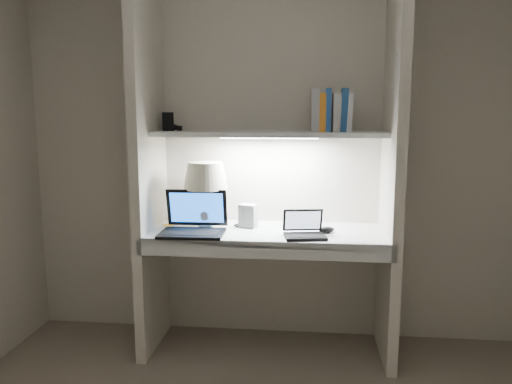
# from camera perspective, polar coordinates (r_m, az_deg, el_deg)

# --- Properties ---
(back_wall) EXTENTS (3.20, 0.01, 2.50)m
(back_wall) POSITION_cam_1_polar(r_m,az_deg,el_deg) (3.25, 1.74, 5.01)
(back_wall) COLOR beige
(back_wall) RESTS_ON floor
(alcove_panel_left) EXTENTS (0.06, 0.55, 2.50)m
(alcove_panel_left) POSITION_cam_1_polar(r_m,az_deg,el_deg) (3.12, -12.20, 4.65)
(alcove_panel_left) COLOR beige
(alcove_panel_left) RESTS_ON floor
(alcove_panel_right) EXTENTS (0.06, 0.55, 2.50)m
(alcove_panel_right) POSITION_cam_1_polar(r_m,az_deg,el_deg) (3.00, 15.41, 4.37)
(alcove_panel_right) COLOR beige
(alcove_panel_right) RESTS_ON floor
(desk) EXTENTS (1.40, 0.55, 0.04)m
(desk) POSITION_cam_1_polar(r_m,az_deg,el_deg) (3.05, 1.31, -4.76)
(desk) COLOR white
(desk) RESTS_ON alcove_panel_left
(desk_apron) EXTENTS (1.46, 0.03, 0.10)m
(desk_apron) POSITION_cam_1_polar(r_m,az_deg,el_deg) (2.81, 0.87, -6.61)
(desk_apron) COLOR silver
(desk_apron) RESTS_ON desk
(shelf) EXTENTS (1.40, 0.36, 0.03)m
(shelf) POSITION_cam_1_polar(r_m,az_deg,el_deg) (3.06, 1.50, 6.65)
(shelf) COLOR silver
(shelf) RESTS_ON back_wall
(strip_light) EXTENTS (0.60, 0.04, 0.02)m
(strip_light) POSITION_cam_1_polar(r_m,az_deg,el_deg) (3.06, 1.50, 6.24)
(strip_light) COLOR white
(strip_light) RESTS_ON shelf
(table_lamp) EXTENTS (0.28, 0.28, 0.41)m
(table_lamp) POSITION_cam_1_polar(r_m,az_deg,el_deg) (3.11, -5.78, 0.99)
(table_lamp) COLOR white
(table_lamp) RESTS_ON desk
(laptop_main) EXTENTS (0.38, 0.33, 0.25)m
(laptop_main) POSITION_cam_1_polar(r_m,az_deg,el_deg) (3.00, -7.11, -3.58)
(laptop_main) COLOR black
(laptop_main) RESTS_ON desk
(laptop_netbook) EXTENTS (0.26, 0.24, 0.15)m
(laptop_netbook) POSITION_cam_1_polar(r_m,az_deg,el_deg) (2.90, 5.53, -4.39)
(laptop_netbook) COLOR black
(laptop_netbook) RESTS_ON desk
(speaker) EXTENTS (0.12, 0.10, 0.15)m
(speaker) POSITION_cam_1_polar(r_m,az_deg,el_deg) (3.11, -0.91, -2.75)
(speaker) COLOR silver
(speaker) RESTS_ON desk
(mouse) EXTENTS (0.12, 0.09, 0.04)m
(mouse) POSITION_cam_1_polar(r_m,az_deg,el_deg) (3.01, 8.05, -4.29)
(mouse) COLOR black
(mouse) RESTS_ON desk
(cable_coil) EXTENTS (0.12, 0.12, 0.01)m
(cable_coil) POSITION_cam_1_polar(r_m,az_deg,el_deg) (3.18, -1.09, -3.71)
(cable_coil) COLOR black
(cable_coil) RESTS_ON desk
(sticky_note) EXTENTS (0.08, 0.08, 0.00)m
(sticky_note) POSITION_cam_1_polar(r_m,az_deg,el_deg) (3.23, -9.97, -3.72)
(sticky_note) COLOR gold
(sticky_note) RESTS_ON desk
(book_row) EXTENTS (0.24, 0.17, 0.26)m
(book_row) POSITION_cam_1_polar(r_m,az_deg,el_deg) (3.06, 8.60, 9.09)
(book_row) COLOR silver
(book_row) RESTS_ON shelf
(shelf_box) EXTENTS (0.08, 0.07, 0.12)m
(shelf_box) POSITION_cam_1_polar(r_m,az_deg,el_deg) (3.21, -10.04, 7.93)
(shelf_box) COLOR black
(shelf_box) RESTS_ON shelf
(shelf_gadget) EXTENTS (0.11, 0.08, 0.04)m
(shelf_gadget) POSITION_cam_1_polar(r_m,az_deg,el_deg) (3.22, -9.66, 7.31)
(shelf_gadget) COLOR black
(shelf_gadget) RESTS_ON shelf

